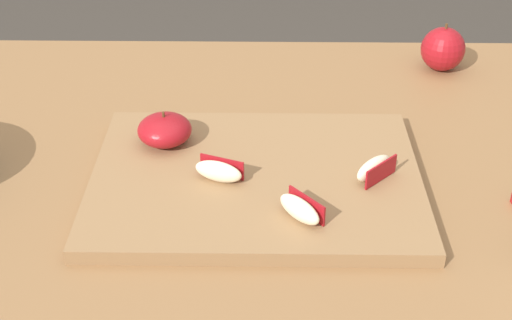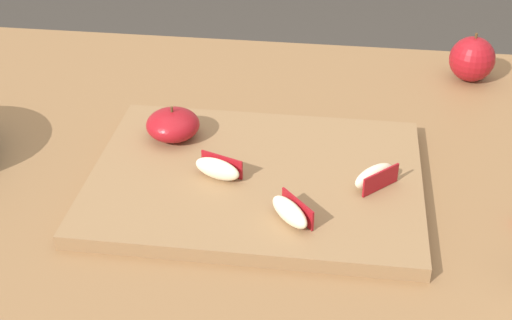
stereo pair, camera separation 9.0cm
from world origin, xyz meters
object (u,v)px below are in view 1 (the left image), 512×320
(apple_wedge_right, at_px, (219,171))
(apple_wedge_left, at_px, (375,168))
(apple_wedge_back, at_px, (300,209))
(cutting_board, at_px, (256,179))
(whole_apple_red_delicious, at_px, (443,49))
(apple_half_skin_up, at_px, (165,129))

(apple_wedge_right, xyz_separation_m, apple_wedge_left, (0.19, 0.01, 0.00))
(apple_wedge_back, xyz_separation_m, apple_wedge_right, (-0.10, 0.08, 0.00))
(apple_wedge_left, bearing_deg, cutting_board, 177.11)
(cutting_board, distance_m, whole_apple_red_delicious, 0.46)
(apple_wedge_back, bearing_deg, cutting_board, 119.28)
(apple_wedge_right, bearing_deg, apple_wedge_back, -38.20)
(cutting_board, relative_size, apple_wedge_right, 6.42)
(apple_wedge_right, bearing_deg, apple_half_skin_up, 130.55)
(cutting_board, height_order, apple_wedge_right, apple_wedge_right)
(cutting_board, height_order, whole_apple_red_delicious, whole_apple_red_delicious)
(cutting_board, height_order, apple_wedge_left, apple_wedge_left)
(whole_apple_red_delicious, bearing_deg, apple_wedge_right, -134.01)
(apple_wedge_right, distance_m, apple_wedge_left, 0.19)
(apple_half_skin_up, distance_m, apple_wedge_left, 0.28)
(apple_half_skin_up, height_order, apple_wedge_right, apple_half_skin_up)
(apple_half_skin_up, relative_size, apple_wedge_back, 1.21)
(apple_wedge_back, height_order, whole_apple_red_delicious, whole_apple_red_delicious)
(apple_wedge_back, distance_m, apple_wedge_left, 0.13)
(apple_wedge_back, relative_size, apple_wedge_left, 1.03)
(whole_apple_red_delicious, bearing_deg, apple_wedge_left, -113.82)
(apple_wedge_back, height_order, apple_wedge_right, same)
(apple_wedge_right, relative_size, whole_apple_red_delicious, 0.80)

